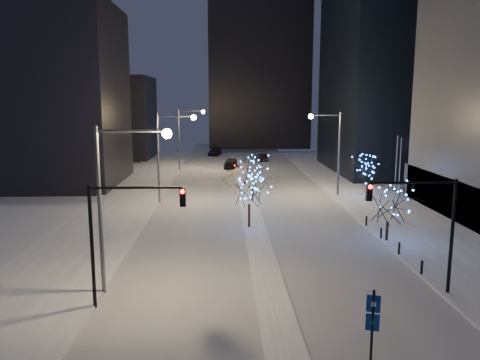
{
  "coord_description": "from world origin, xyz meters",
  "views": [
    {
      "loc": [
        -2.82,
        -24.81,
        11.43
      ],
      "look_at": [
        -1.43,
        12.75,
        5.0
      ],
      "focal_mm": 35.0,
      "sensor_mm": 36.0,
      "label": 1
    }
  ],
  "objects_px": {
    "street_lamp_w_near": "(117,187)",
    "wayfinding_sign": "(373,318)",
    "car_far": "(215,152)",
    "holiday_tree_plaza_far": "(368,170)",
    "street_lamp_w_far": "(185,131)",
    "holiday_tree_median_far": "(253,171)",
    "holiday_tree_median_near": "(249,187)",
    "car_near": "(231,163)",
    "street_lamp_w_mid": "(167,145)",
    "traffic_signal_west": "(120,225)",
    "car_mid": "(262,157)",
    "holiday_tree_plaza_near": "(388,203)",
    "street_lamp_east": "(332,143)",
    "traffic_signal_east": "(427,217)"
  },
  "relations": [
    {
      "from": "street_lamp_w_near",
      "to": "street_lamp_w_far",
      "type": "bearing_deg",
      "value": 90.0
    },
    {
      "from": "traffic_signal_east",
      "to": "car_near",
      "type": "xyz_separation_m",
      "value": [
        -10.44,
        53.24,
        -3.94
      ]
    },
    {
      "from": "holiday_tree_median_near",
      "to": "wayfinding_sign",
      "type": "relative_size",
      "value": 1.62
    },
    {
      "from": "street_lamp_w_near",
      "to": "wayfinding_sign",
      "type": "xyz_separation_m",
      "value": [
        12.6,
        -8.0,
        -4.44
      ]
    },
    {
      "from": "holiday_tree_median_far",
      "to": "holiday_tree_median_near",
      "type": "bearing_deg",
      "value": -95.32
    },
    {
      "from": "holiday_tree_median_near",
      "to": "street_lamp_w_mid",
      "type": "bearing_deg",
      "value": 127.41
    },
    {
      "from": "street_lamp_w_near",
      "to": "car_mid",
      "type": "bearing_deg",
      "value": 77.56
    },
    {
      "from": "car_near",
      "to": "car_mid",
      "type": "distance_m",
      "value": 11.18
    },
    {
      "from": "street_lamp_w_mid",
      "to": "holiday_tree_median_near",
      "type": "xyz_separation_m",
      "value": [
        8.44,
        -11.03,
        -2.72
      ]
    },
    {
      "from": "car_near",
      "to": "holiday_tree_plaza_far",
      "type": "xyz_separation_m",
      "value": [
        15.81,
        -25.03,
        2.46
      ]
    },
    {
      "from": "car_near",
      "to": "car_mid",
      "type": "bearing_deg",
      "value": 66.29
    },
    {
      "from": "holiday_tree_median_near",
      "to": "holiday_tree_median_far",
      "type": "height_order",
      "value": "holiday_tree_median_near"
    },
    {
      "from": "car_mid",
      "to": "holiday_tree_plaza_far",
      "type": "relative_size",
      "value": 0.86
    },
    {
      "from": "traffic_signal_east",
      "to": "holiday_tree_median_near",
      "type": "distance_m",
      "value": 17.73
    },
    {
      "from": "car_mid",
      "to": "holiday_tree_median_near",
      "type": "distance_m",
      "value": 47.99
    },
    {
      "from": "car_near",
      "to": "car_far",
      "type": "bearing_deg",
      "value": 108.78
    },
    {
      "from": "street_lamp_w_mid",
      "to": "traffic_signal_west",
      "type": "xyz_separation_m",
      "value": [
        0.5,
        -27.0,
        -1.74
      ]
    },
    {
      "from": "car_mid",
      "to": "holiday_tree_plaza_far",
      "type": "distance_m",
      "value": 35.79
    },
    {
      "from": "traffic_signal_west",
      "to": "wayfinding_sign",
      "type": "distance_m",
      "value": 13.77
    },
    {
      "from": "traffic_signal_east",
      "to": "street_lamp_w_far",
      "type": "bearing_deg",
      "value": 109.32
    },
    {
      "from": "traffic_signal_east",
      "to": "car_far",
      "type": "relative_size",
      "value": 1.29
    },
    {
      "from": "car_mid",
      "to": "holiday_tree_median_far",
      "type": "relative_size",
      "value": 0.8
    },
    {
      "from": "car_near",
      "to": "holiday_tree_plaza_far",
      "type": "height_order",
      "value": "holiday_tree_plaza_far"
    },
    {
      "from": "street_lamp_east",
      "to": "traffic_signal_west",
      "type": "distance_m",
      "value": 35.3
    },
    {
      "from": "car_far",
      "to": "holiday_tree_plaza_far",
      "type": "height_order",
      "value": "holiday_tree_plaza_far"
    },
    {
      "from": "street_lamp_w_near",
      "to": "street_lamp_w_far",
      "type": "xyz_separation_m",
      "value": [
        0.0,
        50.0,
        0.0
      ]
    },
    {
      "from": "street_lamp_w_near",
      "to": "car_mid",
      "type": "distance_m",
      "value": 63.33
    },
    {
      "from": "holiday_tree_median_near",
      "to": "holiday_tree_median_far",
      "type": "relative_size",
      "value": 1.01
    },
    {
      "from": "traffic_signal_west",
      "to": "holiday_tree_plaza_far",
      "type": "height_order",
      "value": "traffic_signal_west"
    },
    {
      "from": "holiday_tree_median_far",
      "to": "holiday_tree_plaza_far",
      "type": "bearing_deg",
      "value": 10.28
    },
    {
      "from": "street_lamp_w_mid",
      "to": "traffic_signal_west",
      "type": "height_order",
      "value": "street_lamp_w_mid"
    },
    {
      "from": "holiday_tree_median_near",
      "to": "street_lamp_w_far",
      "type": "bearing_deg",
      "value": 103.18
    },
    {
      "from": "street_lamp_w_mid",
      "to": "holiday_tree_plaza_near",
      "type": "distance_m",
      "value": 25.07
    },
    {
      "from": "holiday_tree_plaza_far",
      "to": "car_far",
      "type": "bearing_deg",
      "value": 113.32
    },
    {
      "from": "street_lamp_w_mid",
      "to": "street_lamp_w_near",
      "type": "bearing_deg",
      "value": -90.0
    },
    {
      "from": "street_lamp_w_far",
      "to": "traffic_signal_west",
      "type": "relative_size",
      "value": 1.43
    },
    {
      "from": "street_lamp_w_near",
      "to": "street_lamp_w_far",
      "type": "relative_size",
      "value": 1.0
    },
    {
      "from": "wayfinding_sign",
      "to": "holiday_tree_median_near",
      "type": "bearing_deg",
      "value": 118.21
    },
    {
      "from": "holiday_tree_median_near",
      "to": "holiday_tree_plaza_far",
      "type": "distance_m",
      "value": 19.87
    },
    {
      "from": "street_lamp_w_near",
      "to": "traffic_signal_east",
      "type": "height_order",
      "value": "street_lamp_w_near"
    },
    {
      "from": "street_lamp_w_mid",
      "to": "street_lamp_east",
      "type": "height_order",
      "value": "same"
    },
    {
      "from": "car_near",
      "to": "car_far",
      "type": "distance_m",
      "value": 18.82
    },
    {
      "from": "holiday_tree_plaza_far",
      "to": "wayfinding_sign",
      "type": "distance_m",
      "value": 36.81
    },
    {
      "from": "traffic_signal_west",
      "to": "car_mid",
      "type": "xyz_separation_m",
      "value": [
        13.09,
        63.59,
        -4.05
      ]
    },
    {
      "from": "wayfinding_sign",
      "to": "holiday_tree_plaza_far",
      "type": "bearing_deg",
      "value": 90.67
    },
    {
      "from": "car_near",
      "to": "holiday_tree_plaza_far",
      "type": "distance_m",
      "value": 29.7
    },
    {
      "from": "traffic_signal_east",
      "to": "holiday_tree_median_near",
      "type": "relative_size",
      "value": 1.29
    },
    {
      "from": "holiday_tree_plaza_far",
      "to": "wayfinding_sign",
      "type": "relative_size",
      "value": 1.49
    },
    {
      "from": "traffic_signal_west",
      "to": "holiday_tree_plaza_near",
      "type": "xyz_separation_m",
      "value": [
        18.94,
        11.51,
        -1.54
      ]
    },
    {
      "from": "car_mid",
      "to": "wayfinding_sign",
      "type": "xyz_separation_m",
      "value": [
        -0.99,
        -69.58,
        1.35
      ]
    }
  ]
}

